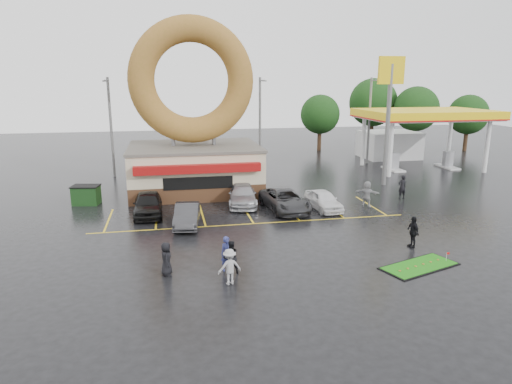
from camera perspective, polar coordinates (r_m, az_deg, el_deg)
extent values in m
plane|color=black|center=(25.39, 1.18, -6.28)|extent=(120.00, 120.00, 0.00)
cube|color=#472B19|center=(37.24, -7.62, 1.09)|extent=(10.00, 8.00, 1.20)
cube|color=beige|center=(36.90, -7.70, 3.74)|extent=(10.00, 8.00, 2.30)
cube|color=#59544C|center=(36.71, -7.77, 5.67)|extent=(10.20, 8.20, 0.20)
cube|color=maroon|center=(32.64, -7.24, 2.89)|extent=(9.00, 0.60, 0.60)
cylinder|color=slate|center=(36.56, -10.32, 6.64)|extent=(0.30, 0.30, 1.20)
cylinder|color=slate|center=(36.74, -5.30, 6.84)|extent=(0.30, 0.30, 1.20)
torus|color=brown|center=(36.35, -8.03, 13.65)|extent=(9.60, 2.00, 9.60)
cylinder|color=silver|center=(43.70, 16.47, 5.06)|extent=(0.40, 0.40, 5.00)
cylinder|color=silver|center=(49.11, 26.92, 5.04)|extent=(0.40, 0.40, 5.00)
cylinder|color=silver|center=(49.04, 13.25, 6.16)|extent=(0.40, 0.40, 5.00)
cylinder|color=silver|center=(53.92, 23.05, 6.09)|extent=(0.40, 0.40, 5.00)
cube|color=silver|center=(48.45, 20.37, 8.85)|extent=(12.00, 8.00, 0.50)
cube|color=yellow|center=(48.43, 20.40, 9.21)|extent=(12.30, 8.30, 0.70)
cube|color=#99999E|center=(47.49, 16.83, 3.74)|extent=(0.90, 0.60, 1.60)
cube|color=#99999E|center=(50.56, 22.87, 3.82)|extent=(0.90, 0.60, 1.60)
cube|color=silver|center=(54.91, 16.27, 5.70)|extent=(6.00, 5.00, 3.00)
cylinder|color=slate|center=(39.84, 16.12, 7.92)|extent=(0.36, 0.36, 10.00)
cube|color=yellow|center=(39.67, 16.56, 14.39)|extent=(2.20, 0.30, 2.20)
cylinder|color=slate|center=(43.77, -17.66, 7.63)|extent=(0.24, 0.24, 9.00)
cylinder|color=slate|center=(42.57, -18.22, 13.11)|extent=(0.12, 2.00, 0.12)
cube|color=slate|center=(41.57, -18.38, 13.03)|extent=(0.40, 0.18, 0.12)
cylinder|color=slate|center=(45.41, 0.49, 8.48)|extent=(0.24, 0.24, 9.00)
cylinder|color=slate|center=(44.24, 0.77, 13.78)|extent=(0.12, 2.00, 0.12)
cube|color=slate|center=(43.26, 1.05, 13.71)|extent=(0.40, 0.18, 0.12)
cylinder|color=slate|center=(50.15, 13.96, 8.58)|extent=(0.24, 0.24, 9.00)
cylinder|color=slate|center=(49.06, 14.76, 13.35)|extent=(0.12, 2.00, 0.12)
cube|color=slate|center=(48.16, 15.28, 13.26)|extent=(0.40, 0.18, 0.12)
cylinder|color=#332114|center=(62.14, 19.12, 6.32)|extent=(0.50, 0.50, 2.88)
sphere|color=black|center=(61.81, 19.40, 9.78)|extent=(5.60, 5.60, 5.60)
cylinder|color=#332114|center=(63.75, 24.70, 5.83)|extent=(0.50, 0.50, 2.52)
sphere|color=black|center=(63.45, 25.00, 8.77)|extent=(4.90, 4.90, 4.90)
cylinder|color=#332114|center=(63.78, 14.20, 7.00)|extent=(0.50, 0.50, 3.24)
sphere|color=black|center=(63.45, 14.43, 10.79)|extent=(6.30, 6.30, 6.30)
cylinder|color=#332114|center=(58.97, 7.91, 6.41)|extent=(0.50, 0.50, 2.52)
sphere|color=black|center=(58.65, 8.02, 9.60)|extent=(4.90, 4.90, 4.90)
imported|color=black|center=(30.93, -13.37, -1.46)|extent=(1.90, 4.57, 1.55)
imported|color=#303033|center=(28.29, -8.62, -2.88)|extent=(1.90, 4.22, 1.34)
imported|color=#9A9A9F|center=(32.71, -1.72, -0.38)|extent=(2.58, 5.06, 1.41)
imported|color=#2E2E31|center=(31.31, 3.61, -1.02)|extent=(2.93, 5.42, 1.45)
imported|color=silver|center=(31.78, 8.42, -1.01)|extent=(1.96, 4.09, 1.35)
imported|color=navy|center=(21.54, -3.65, -7.70)|extent=(0.67, 0.51, 1.66)
imported|color=black|center=(21.20, -3.19, -8.16)|extent=(0.93, 0.82, 1.59)
imported|color=#969698|center=(20.17, -3.32, -9.30)|extent=(1.15, 0.80, 1.62)
imported|color=black|center=(21.42, -11.16, -8.20)|extent=(0.52, 0.78, 1.57)
imported|color=black|center=(25.80, 19.02, -4.73)|extent=(0.45, 1.01, 1.71)
imported|color=gray|center=(33.07, 13.69, -0.23)|extent=(1.71, 1.45, 1.85)
imported|color=black|center=(36.01, 17.81, 0.61)|extent=(0.69, 0.47, 1.81)
cube|color=#183C17|center=(35.00, -20.46, -0.41)|extent=(1.99, 1.51, 1.30)
cube|color=black|center=(23.55, 19.74, -8.72)|extent=(4.25, 2.88, 0.04)
cube|color=#1E7413|center=(23.54, 19.75, -8.66)|extent=(4.02, 2.65, 0.03)
cylinder|color=silver|center=(24.51, 22.71, -7.49)|extent=(0.02, 0.02, 0.44)
cube|color=red|center=(24.48, 22.89, -7.08)|extent=(0.14, 0.01, 0.10)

